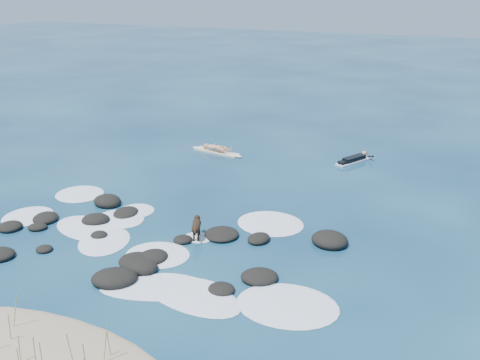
% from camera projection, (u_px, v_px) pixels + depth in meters
% --- Properties ---
extents(ground, '(160.00, 160.00, 0.00)m').
position_uv_depth(ground, '(180.00, 233.00, 20.41)').
color(ground, '#0A2642').
rests_on(ground, ground).
extents(dune_grass, '(4.08, 1.99, 1.22)m').
position_uv_depth(dune_grass, '(35.00, 347.00, 13.13)').
color(dune_grass, '#799A4A').
rests_on(dune_grass, ground).
extents(reef_rocks, '(13.13, 7.08, 0.57)m').
position_uv_depth(reef_rocks, '(151.00, 242.00, 19.52)').
color(reef_rocks, black).
rests_on(reef_rocks, ground).
extents(breaking_foam, '(14.59, 8.44, 0.12)m').
position_uv_depth(breaking_foam, '(156.00, 245.00, 19.47)').
color(breaking_foam, white).
rests_on(breaking_foam, ground).
extents(standing_surfer_rig, '(3.33, 1.04, 1.90)m').
position_uv_depth(standing_surfer_rig, '(217.00, 140.00, 29.51)').
color(standing_surfer_rig, '#F4E8C3').
rests_on(standing_surfer_rig, ground).
extents(paddling_surfer_rig, '(1.74, 2.45, 0.45)m').
position_uv_depth(paddling_surfer_rig, '(354.00, 159.00, 28.21)').
color(paddling_surfer_rig, white).
rests_on(paddling_surfer_rig, ground).
extents(dog, '(0.64, 1.19, 0.80)m').
position_uv_depth(dog, '(196.00, 226.00, 19.83)').
color(dog, black).
rests_on(dog, ground).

